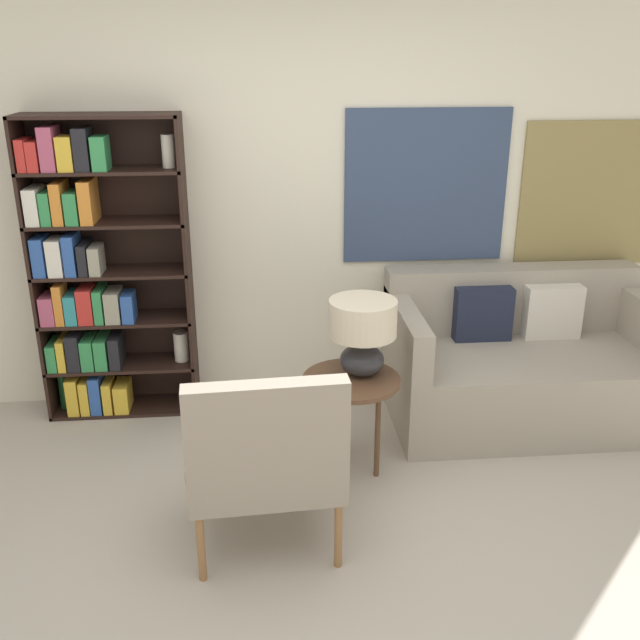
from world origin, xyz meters
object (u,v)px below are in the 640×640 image
object	(u,v)px
armchair	(266,455)
side_table	(351,388)
table_lamp	(363,330)
couch	(521,365)
bookshelf	(95,276)

from	to	relation	value
armchair	side_table	bearing A→B (deg)	55.21
side_table	table_lamp	xyz separation A→B (m)	(0.06, 0.05, 0.32)
couch	table_lamp	distance (m)	1.29
bookshelf	couch	distance (m)	2.68
couch	side_table	xyz separation A→B (m)	(-1.15, -0.55, 0.16)
side_table	table_lamp	distance (m)	0.33
side_table	couch	bearing A→B (deg)	25.66
couch	side_table	distance (m)	1.28
couch	side_table	bearing A→B (deg)	-154.34
armchair	couch	size ratio (longest dim) A/B	0.57
table_lamp	couch	bearing A→B (deg)	24.91
side_table	bookshelf	bearing A→B (deg)	150.08
bookshelf	side_table	xyz separation A→B (m)	(1.46, -0.84, -0.41)
side_table	table_lamp	world-z (taller)	table_lamp
armchair	couch	bearing A→B (deg)	37.10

